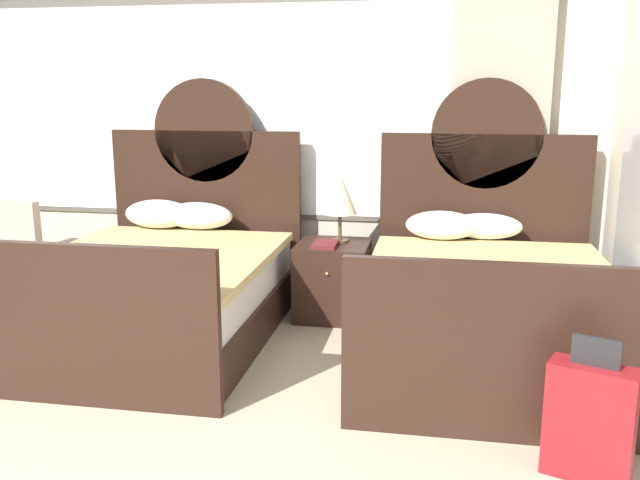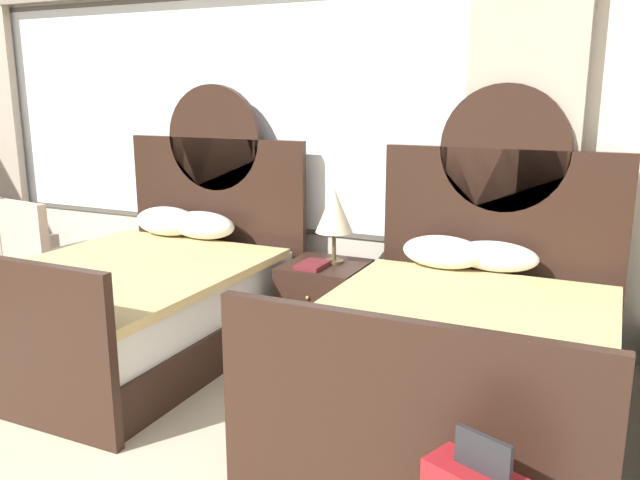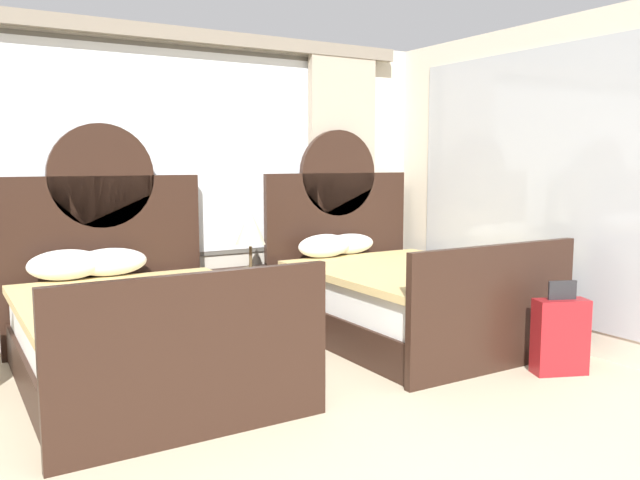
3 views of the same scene
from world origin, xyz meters
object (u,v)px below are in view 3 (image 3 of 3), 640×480
table_lamp_on_nightstand (250,227)px  book_on_nightstand (250,272)px  suitcase_on_floor (560,336)px  bed_near_mirror (399,295)px  nightstand_between_beds (250,304)px  bed_near_window (139,329)px

table_lamp_on_nightstand → book_on_nightstand: table_lamp_on_nightstand is taller
suitcase_on_floor → book_on_nightstand: bearing=128.8°
bed_near_mirror → suitcase_on_floor: bearing=-74.6°
nightstand_between_beds → book_on_nightstand: 0.33m
bed_near_mirror → nightstand_between_beds: bed_near_mirror is taller
nightstand_between_beds → table_lamp_on_nightstand: bearing=53.9°
table_lamp_on_nightstand → bed_near_window: bearing=-149.1°
nightstand_between_beds → table_lamp_on_nightstand: size_ratio=1.09×
table_lamp_on_nightstand → suitcase_on_floor: bearing=-55.1°
bed_near_window → book_on_nightstand: 1.25m
nightstand_between_beds → book_on_nightstand: (-0.05, -0.11, 0.31)m
bed_near_window → nightstand_between_beds: (1.15, 0.65, -0.08)m
bed_near_window → suitcase_on_floor: 3.02m
table_lamp_on_nightstand → suitcase_on_floor: size_ratio=0.78×
bed_near_window → nightstand_between_beds: 1.32m
bed_near_window → suitcase_on_floor: bed_near_window is taller
table_lamp_on_nightstand → suitcase_on_floor: (1.48, -2.12, -0.69)m
table_lamp_on_nightstand → bed_near_mirror: bearing=-33.4°
nightstand_between_beds → suitcase_on_floor: suitcase_on_floor is taller
bed_near_mirror → table_lamp_on_nightstand: bearing=146.6°
bed_near_mirror → book_on_nightstand: bearing=155.1°
bed_near_mirror → bed_near_window: bearing=179.8°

